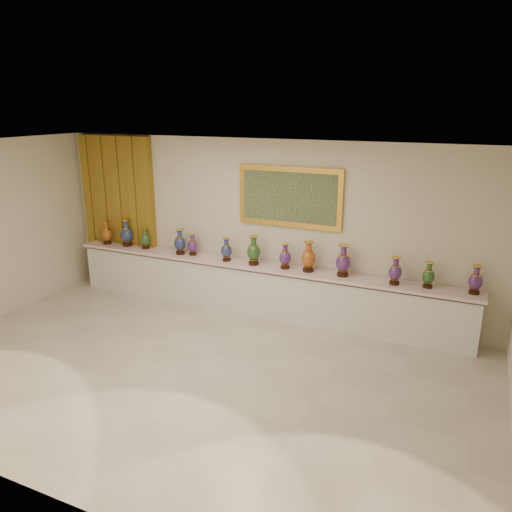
# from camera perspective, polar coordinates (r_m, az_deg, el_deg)

# --- Properties ---
(ground) EXTENTS (8.00, 8.00, 0.00)m
(ground) POSITION_cam_1_polar(r_m,az_deg,el_deg) (7.12, -7.57, -13.00)
(ground) COLOR beige
(ground) RESTS_ON ground
(room) EXTENTS (8.00, 8.00, 8.00)m
(room) POSITION_cam_1_polar(r_m,az_deg,el_deg) (9.79, -12.77, 5.08)
(room) COLOR beige
(room) RESTS_ON ground
(counter) EXTENTS (7.28, 0.48, 0.90)m
(counter) POSITION_cam_1_polar(r_m,az_deg,el_deg) (8.75, 0.13, -3.80)
(counter) COLOR white
(counter) RESTS_ON ground
(vase_0) EXTENTS (0.27, 0.27, 0.44)m
(vase_0) POSITION_cam_1_polar(r_m,az_deg,el_deg) (10.20, -16.69, 2.41)
(vase_0) COLOR black
(vase_0) RESTS_ON counter
(vase_1) EXTENTS (0.29, 0.29, 0.52)m
(vase_1) POSITION_cam_1_polar(r_m,az_deg,el_deg) (9.96, -14.56, 2.43)
(vase_1) COLOR black
(vase_1) RESTS_ON counter
(vase_2) EXTENTS (0.19, 0.19, 0.39)m
(vase_2) POSITION_cam_1_polar(r_m,az_deg,el_deg) (9.71, -12.53, 1.86)
(vase_2) COLOR black
(vase_2) RESTS_ON counter
(vase_3) EXTENTS (0.24, 0.24, 0.47)m
(vase_3) POSITION_cam_1_polar(r_m,az_deg,el_deg) (9.22, -8.69, 1.49)
(vase_3) COLOR black
(vase_3) RESTS_ON counter
(vase_4) EXTENTS (0.23, 0.23, 0.39)m
(vase_4) POSITION_cam_1_polar(r_m,az_deg,el_deg) (9.13, -7.25, 1.18)
(vase_4) COLOR black
(vase_4) RESTS_ON counter
(vase_5) EXTENTS (0.21, 0.21, 0.41)m
(vase_5) POSITION_cam_1_polar(r_m,az_deg,el_deg) (8.73, -3.39, 0.63)
(vase_5) COLOR black
(vase_5) RESTS_ON counter
(vase_6) EXTENTS (0.25, 0.25, 0.51)m
(vase_6) POSITION_cam_1_polar(r_m,az_deg,el_deg) (8.50, -0.26, 0.49)
(vase_6) COLOR black
(vase_6) RESTS_ON counter
(vase_7) EXTENTS (0.26, 0.26, 0.43)m
(vase_7) POSITION_cam_1_polar(r_m,az_deg,el_deg) (8.32, 3.35, -0.15)
(vase_7) COLOR black
(vase_7) RESTS_ON counter
(vase_8) EXTENTS (0.29, 0.29, 0.51)m
(vase_8) POSITION_cam_1_polar(r_m,az_deg,el_deg) (8.20, 6.02, -0.23)
(vase_8) COLOR black
(vase_8) RESTS_ON counter
(vase_9) EXTENTS (0.24, 0.24, 0.51)m
(vase_9) POSITION_cam_1_polar(r_m,az_deg,el_deg) (8.05, 9.93, -0.70)
(vase_9) COLOR black
(vase_9) RESTS_ON counter
(vase_10) EXTENTS (0.26, 0.26, 0.43)m
(vase_10) POSITION_cam_1_polar(r_m,az_deg,el_deg) (7.87, 15.62, -1.78)
(vase_10) COLOR black
(vase_10) RESTS_ON counter
(vase_11) EXTENTS (0.22, 0.22, 0.40)m
(vase_11) POSITION_cam_1_polar(r_m,az_deg,el_deg) (7.88, 19.11, -2.20)
(vase_11) COLOR black
(vase_11) RESTS_ON counter
(vase_12) EXTENTS (0.24, 0.24, 0.43)m
(vase_12) POSITION_cam_1_polar(r_m,az_deg,el_deg) (7.87, 23.79, -2.65)
(vase_12) COLOR black
(vase_12) RESTS_ON counter
(label_card) EXTENTS (0.10, 0.06, 0.00)m
(label_card) POSITION_cam_1_polar(r_m,az_deg,el_deg) (9.72, -13.63, 0.74)
(label_card) COLOR white
(label_card) RESTS_ON counter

